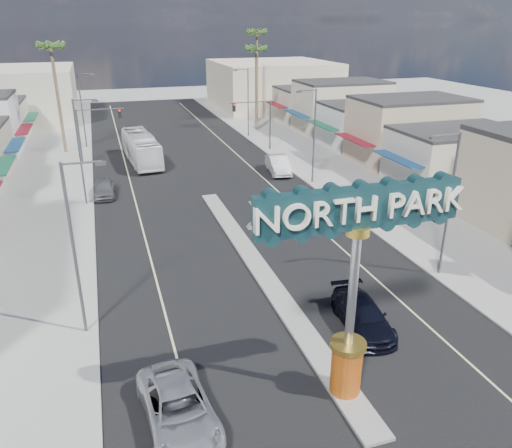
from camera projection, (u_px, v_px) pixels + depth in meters
ground at (207, 193)px, 46.17m from camera, size 160.00×160.00×0.00m
road at (207, 193)px, 46.17m from camera, size 20.00×120.00×0.01m
median_island at (259, 268)px, 32.01m from camera, size 1.30×30.00×0.16m
sidewalk_left at (45, 208)px, 42.27m from camera, size 8.00×120.00×0.12m
sidewalk_right at (343, 179)px, 50.02m from camera, size 8.00×120.00×0.12m
storefront_row_right at (370, 121)px, 63.15m from camera, size 12.00×42.00×6.00m
backdrop_far_left at (8, 95)px, 78.29m from camera, size 20.00×20.00×8.00m
backdrop_far_right at (272, 85)px, 90.47m from camera, size 20.00×20.00×8.00m
gateway_sign at (355, 270)px, 19.18m from camera, size 8.20×1.50×9.15m
traffic_signal_left at (95, 125)px, 54.36m from camera, size 5.09×0.45×6.00m
traffic_signal_right at (256, 116)px, 59.45m from camera, size 5.09×0.45×6.00m
streetlight_l_near at (76, 242)px, 23.70m from camera, size 2.03×0.22×9.00m
streetlight_l_mid at (81, 147)px, 41.36m from camera, size 2.03×0.22×9.00m
streetlight_l_far at (83, 107)px, 60.78m from camera, size 2.03×0.22×9.00m
streetlight_r_near at (448, 199)px, 29.48m from camera, size 2.03×0.22×9.00m
streetlight_r_mid at (313, 132)px, 47.14m from camera, size 2.03×0.22×9.00m
streetlight_r_far at (247, 99)px, 66.56m from camera, size 2.03×0.22×9.00m
palm_left_far at (51, 52)px, 55.86m from camera, size 2.60×2.60×13.10m
palm_right_mid at (256, 53)px, 68.70m from camera, size 2.60×2.60×12.10m
palm_right_far at (257, 38)px, 73.88m from camera, size 2.60×2.60×14.10m
suv_left at (179, 408)px, 19.52m from camera, size 3.03×5.75×1.54m
suv_right at (363, 315)px, 25.74m from camera, size 2.62×5.34×1.49m
car_parked_left at (104, 188)px, 45.08m from camera, size 2.12×4.60×1.53m
car_parked_right at (278, 165)px, 51.95m from camera, size 2.61×5.63×1.79m
city_bus at (141, 148)px, 55.65m from camera, size 3.56×11.74×3.22m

